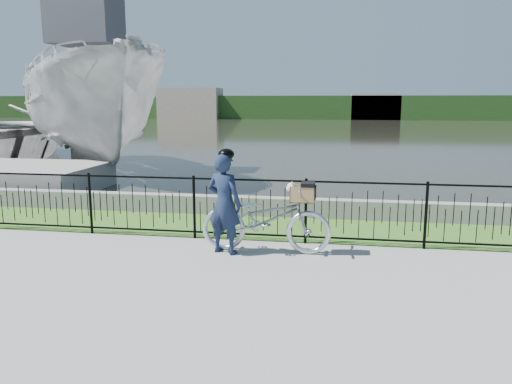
# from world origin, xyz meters

# --- Properties ---
(ground) EXTENTS (120.00, 120.00, 0.00)m
(ground) POSITION_xyz_m (0.00, 0.00, 0.00)
(ground) COLOR gray
(ground) RESTS_ON ground
(grass_strip) EXTENTS (60.00, 2.00, 0.01)m
(grass_strip) POSITION_xyz_m (0.00, 2.60, 0.00)
(grass_strip) COLOR #386620
(grass_strip) RESTS_ON ground
(water) EXTENTS (120.00, 120.00, 0.00)m
(water) POSITION_xyz_m (0.00, 33.00, 0.00)
(water) COLOR #27271E
(water) RESTS_ON ground
(quay_wall) EXTENTS (60.00, 0.30, 0.40)m
(quay_wall) POSITION_xyz_m (0.00, 3.60, 0.20)
(quay_wall) COLOR gray
(quay_wall) RESTS_ON ground
(fence) EXTENTS (14.00, 0.06, 1.15)m
(fence) POSITION_xyz_m (0.00, 1.60, 0.58)
(fence) COLOR black
(fence) RESTS_ON ground
(far_treeline) EXTENTS (120.00, 6.00, 3.00)m
(far_treeline) POSITION_xyz_m (0.00, 60.00, 1.50)
(far_treeline) COLOR #24451A
(far_treeline) RESTS_ON ground
(far_building_left) EXTENTS (8.00, 4.00, 4.00)m
(far_building_left) POSITION_xyz_m (-18.00, 58.00, 2.00)
(far_building_left) COLOR gray
(far_building_left) RESTS_ON ground
(far_building_right) EXTENTS (6.00, 3.00, 3.20)m
(far_building_right) POSITION_xyz_m (6.00, 58.50, 1.60)
(far_building_right) COLOR gray
(far_building_right) RESTS_ON ground
(bicycle_rig) EXTENTS (2.13, 0.74, 1.20)m
(bicycle_rig) POSITION_xyz_m (0.39, 1.00, 0.57)
(bicycle_rig) COLOR silver
(bicycle_rig) RESTS_ON ground
(cyclist) EXTENTS (0.70, 0.57, 1.72)m
(cyclist) POSITION_xyz_m (-0.27, 0.83, 0.85)
(cyclist) COLOR #141F38
(cyclist) RESTS_ON ground
(boat_near) EXTENTS (9.70, 10.84, 5.91)m
(boat_near) POSITION_xyz_m (-7.00, 9.48, 2.15)
(boat_near) COLOR #AAAAAA
(boat_near) RESTS_ON water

